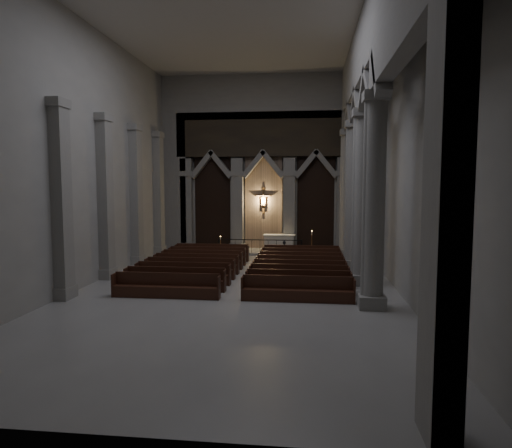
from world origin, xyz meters
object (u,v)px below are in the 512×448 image
at_px(candle_stand_right, 312,249).
at_px(worshipper, 284,251).
at_px(altar_rail, 260,245).
at_px(pews, 246,270).
at_px(candle_stand_left, 221,251).
at_px(altar, 279,242).

height_order(candle_stand_right, worshipper, candle_stand_right).
relative_size(altar_rail, pews, 0.55).
xyz_separation_m(candle_stand_left, candle_stand_right, (5.84, 0.91, 0.09)).
bearing_deg(worshipper, candle_stand_right, 61.51).
relative_size(candle_stand_left, pews, 0.13).
distance_m(altar_rail, pews, 6.76).
distance_m(altar, candle_stand_right, 2.39).
distance_m(altar_rail, candle_stand_right, 3.38).
relative_size(altar_rail, candle_stand_right, 3.36).
relative_size(candle_stand_left, worshipper, 1.06).
height_order(pews, worshipper, worshipper).
height_order(altar, worshipper, altar).
bearing_deg(candle_stand_right, worshipper, -126.90).
height_order(altar, pews, altar).
xyz_separation_m(altar, altar_rail, (-1.17, -1.37, 0.02)).
xyz_separation_m(pews, worshipper, (1.68, 4.94, 0.28)).
bearing_deg(worshipper, candle_stand_left, 171.06).
distance_m(altar, candle_stand_left, 4.13).
xyz_separation_m(altar, candle_stand_left, (-3.67, -1.87, -0.34)).
height_order(altar, altar_rail, altar).
xyz_separation_m(altar_rail, pews, (0.00, -6.75, -0.39)).
xyz_separation_m(candle_stand_right, worshipper, (-1.66, -2.21, 0.16)).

